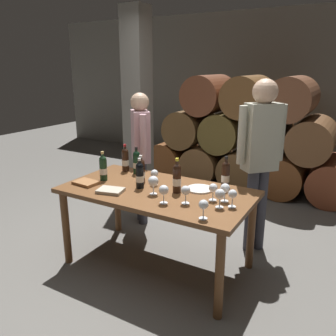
% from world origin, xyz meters
% --- Properties ---
extents(ground_plane, '(14.00, 14.00, 0.00)m').
position_xyz_m(ground_plane, '(0.00, 0.00, 0.00)').
color(ground_plane, '#66635E').
extents(cellar_back_wall, '(10.00, 0.24, 2.80)m').
position_xyz_m(cellar_back_wall, '(0.00, 4.20, 1.40)').
color(cellar_back_wall, slate).
rests_on(cellar_back_wall, ground_plane).
extents(barrel_stack, '(3.12, 0.90, 1.69)m').
position_xyz_m(barrel_stack, '(0.00, 2.60, 0.75)').
color(barrel_stack, brown).
rests_on(barrel_stack, ground_plane).
extents(stone_pillar, '(0.32, 0.32, 2.60)m').
position_xyz_m(stone_pillar, '(-1.30, 1.60, 1.30)').
color(stone_pillar, slate).
rests_on(stone_pillar, ground_plane).
extents(dining_table, '(1.70, 0.90, 0.76)m').
position_xyz_m(dining_table, '(0.00, 0.00, 0.67)').
color(dining_table, brown).
rests_on(dining_table, ground_plane).
extents(wine_bottle_0, '(0.07, 0.07, 0.29)m').
position_xyz_m(wine_bottle_0, '(-0.59, -0.03, 0.88)').
color(wine_bottle_0, '#19381E').
rests_on(wine_bottle_0, dining_table).
extents(wine_bottle_1, '(0.07, 0.07, 0.28)m').
position_xyz_m(wine_bottle_1, '(-0.16, -0.03, 0.88)').
color(wine_bottle_1, black).
rests_on(wine_bottle_1, dining_table).
extents(wine_bottle_2, '(0.07, 0.07, 0.29)m').
position_xyz_m(wine_bottle_2, '(-0.58, 0.32, 0.89)').
color(wine_bottle_2, black).
rests_on(wine_bottle_2, dining_table).
extents(wine_bottle_3, '(0.07, 0.07, 0.30)m').
position_xyz_m(wine_bottle_3, '(0.52, 0.34, 0.89)').
color(wine_bottle_3, black).
rests_on(wine_bottle_3, dining_table).
extents(wine_bottle_4, '(0.07, 0.07, 0.31)m').
position_xyz_m(wine_bottle_4, '(0.19, 0.03, 0.89)').
color(wine_bottle_4, black).
rests_on(wine_bottle_4, dining_table).
extents(wine_bottle_5, '(0.07, 0.07, 0.27)m').
position_xyz_m(wine_bottle_5, '(-0.22, 0.08, 0.88)').
color(wine_bottle_5, black).
rests_on(wine_bottle_5, dining_table).
extents(wine_bottle_6, '(0.07, 0.07, 0.28)m').
position_xyz_m(wine_bottle_6, '(-0.43, 0.31, 0.88)').
color(wine_bottle_6, black).
rests_on(wine_bottle_6, dining_table).
extents(wine_glass_0, '(0.07, 0.07, 0.15)m').
position_xyz_m(wine_glass_0, '(0.53, 0.01, 0.86)').
color(wine_glass_0, white).
rests_on(wine_glass_0, dining_table).
extents(wine_glass_1, '(0.07, 0.07, 0.15)m').
position_xyz_m(wine_glass_1, '(0.61, -0.35, 0.86)').
color(wine_glass_1, white).
rests_on(wine_glass_1, dining_table).
extents(wine_glass_2, '(0.07, 0.07, 0.15)m').
position_xyz_m(wine_glass_2, '(-0.09, 0.10, 0.86)').
color(wine_glass_2, white).
rests_on(wine_glass_2, dining_table).
extents(wine_glass_3, '(0.08, 0.08, 0.15)m').
position_xyz_m(wine_glass_3, '(0.21, -0.24, 0.87)').
color(wine_glass_3, white).
rests_on(wine_glass_3, dining_table).
extents(wine_glass_4, '(0.08, 0.08, 0.15)m').
position_xyz_m(wine_glass_4, '(0.37, -0.16, 0.87)').
color(wine_glass_4, white).
rests_on(wine_glass_4, dining_table).
extents(wine_glass_5, '(0.07, 0.07, 0.14)m').
position_xyz_m(wine_glass_5, '(0.72, -0.04, 0.86)').
color(wine_glass_5, white).
rests_on(wine_glass_5, dining_table).
extents(wine_glass_6, '(0.08, 0.08, 0.15)m').
position_xyz_m(wine_glass_6, '(0.62, 0.04, 0.87)').
color(wine_glass_6, white).
rests_on(wine_glass_6, dining_table).
extents(wine_glass_7, '(0.09, 0.09, 0.16)m').
position_xyz_m(wine_glass_7, '(0.03, -0.11, 0.88)').
color(wine_glass_7, white).
rests_on(wine_glass_7, dining_table).
extents(wine_glass_8, '(0.08, 0.08, 0.15)m').
position_xyz_m(wine_glass_8, '(0.64, -0.10, 0.87)').
color(wine_glass_8, white).
rests_on(wine_glass_8, dining_table).
extents(tasting_notebook, '(0.23, 0.18, 0.03)m').
position_xyz_m(tasting_notebook, '(-0.65, -0.20, 0.77)').
color(tasting_notebook, '#936038').
rests_on(tasting_notebook, dining_table).
extents(leather_ledger, '(0.25, 0.21, 0.03)m').
position_xyz_m(leather_ledger, '(-0.32, -0.26, 0.77)').
color(leather_ledger, '#B2A893').
rests_on(leather_ledger, dining_table).
extents(serving_plate, '(0.24, 0.24, 0.01)m').
position_xyz_m(serving_plate, '(0.33, 0.19, 0.77)').
color(serving_plate, white).
rests_on(serving_plate, dining_table).
extents(sommelier_presenting, '(0.36, 0.38, 1.72)m').
position_xyz_m(sommelier_presenting, '(0.70, 0.75, 1.04)').
color(sommelier_presenting, '#383842').
rests_on(sommelier_presenting, ground_plane).
extents(taster_seated_left, '(0.36, 0.39, 1.54)m').
position_xyz_m(taster_seated_left, '(-0.66, 0.72, 0.92)').
color(taster_seated_left, '#383842').
rests_on(taster_seated_left, ground_plane).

